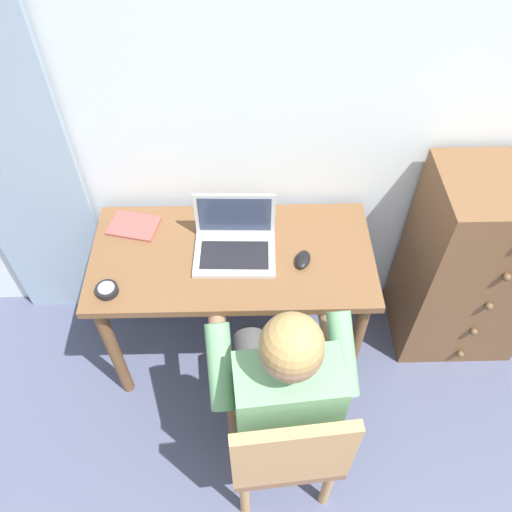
% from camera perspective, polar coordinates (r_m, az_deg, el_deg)
% --- Properties ---
extents(wall_back, '(4.80, 0.05, 2.50)m').
position_cam_1_polar(wall_back, '(2.18, 10.41, 16.54)').
color(wall_back, silver).
rests_on(wall_back, ground_plane).
extents(curtain_panel, '(0.50, 0.03, 2.17)m').
position_cam_1_polar(curtain_panel, '(2.39, -25.58, 10.54)').
color(curtain_panel, '#8EA3B7').
rests_on(curtain_panel, ground_plane).
extents(desk, '(1.21, 0.59, 0.75)m').
position_cam_1_polar(desk, '(2.29, -2.56, -1.63)').
color(desk, brown).
rests_on(desk, ground_plane).
extents(dresser, '(0.59, 0.47, 1.06)m').
position_cam_1_polar(dresser, '(2.65, 22.89, -1.01)').
color(dresser, brown).
rests_on(dresser, ground_plane).
extents(chair, '(0.46, 0.44, 0.87)m').
position_cam_1_polar(chair, '(2.07, 3.32, -19.94)').
color(chair, brown).
rests_on(chair, ground_plane).
extents(person_seated, '(0.56, 0.61, 1.18)m').
position_cam_1_polar(person_seated, '(1.97, 2.79, -13.16)').
color(person_seated, '#4C4C4C').
rests_on(person_seated, ground_plane).
extents(laptop, '(0.35, 0.26, 0.24)m').
position_cam_1_polar(laptop, '(2.18, -2.36, 1.71)').
color(laptop, '#B7BABF').
rests_on(laptop, desk).
extents(computer_mouse, '(0.09, 0.11, 0.03)m').
position_cam_1_polar(computer_mouse, '(2.16, 5.20, -0.39)').
color(computer_mouse, black).
rests_on(computer_mouse, desk).
extents(desk_clock, '(0.09, 0.09, 0.03)m').
position_cam_1_polar(desk_clock, '(2.14, -16.13, -3.61)').
color(desk_clock, black).
rests_on(desk_clock, desk).
extents(notebook_pad, '(0.24, 0.19, 0.01)m').
position_cam_1_polar(notebook_pad, '(2.36, -13.32, 3.27)').
color(notebook_pad, '#994742').
rests_on(notebook_pad, desk).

